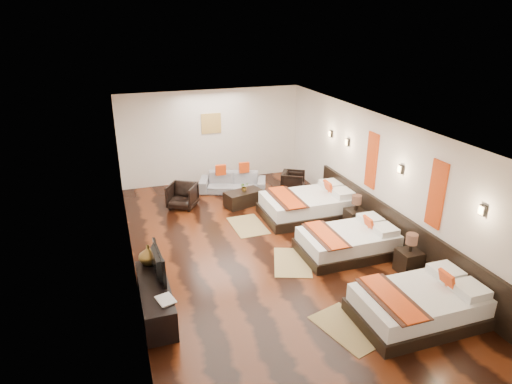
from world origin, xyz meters
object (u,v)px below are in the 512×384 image
object	(u,v)px
coffee_table	(243,198)
bed_near	(420,305)
bed_mid	(349,242)
nightstand_b	(355,217)
sofa	(233,183)
armchair_left	(182,196)
bed_far	(309,205)
nightstand_a	(409,259)
book	(158,303)
figurine	(148,255)
tv	(154,263)
armchair_right	(293,181)
tv_console	(156,299)
table_plant	(244,187)

from	to	relation	value
coffee_table	bed_near	bearing A→B (deg)	-76.19
bed_mid	nightstand_b	distance (m)	1.26
sofa	coffee_table	world-z (taller)	sofa
armchair_left	coffee_table	distance (m)	1.63
armchair_left	bed_far	bearing A→B (deg)	2.56
bed_near	sofa	world-z (taller)	bed_near
bed_far	nightstand_a	size ratio (longest dim) A/B	2.76
bed_near	book	distance (m)	4.34
figurine	sofa	xyz separation A→B (m)	(2.82, 4.31, -0.46)
bed_near	armchair_left	bearing A→B (deg)	116.36
bed_near	coffee_table	xyz separation A→B (m)	(-1.38, 5.61, -0.08)
book	nightstand_b	bearing A→B (deg)	25.28
tv	figurine	size ratio (longest dim) A/B	2.43
bed_far	bed_mid	bearing A→B (deg)	-90.10
bed_near	armchair_right	distance (m)	6.15
bed_far	armchair_left	size ratio (longest dim) A/B	3.26
bed_mid	nightstand_a	size ratio (longest dim) A/B	2.44
book	bed_mid	bearing A→B (deg)	17.51
bed_near	sofa	xyz separation A→B (m)	(-1.38, 6.66, -0.00)
figurine	armchair_right	bearing A→B (deg)	40.17
nightstand_a	coffee_table	distance (m)	4.79
bed_far	nightstand_a	bearing A→B (deg)	-76.37
bed_near	nightstand_a	world-z (taller)	nightstand_a
nightstand_a	armchair_left	size ratio (longest dim) A/B	1.18
tv_console	sofa	xyz separation A→B (m)	(2.82, 5.06, 0.00)
bed_mid	tv_console	size ratio (longest dim) A/B	1.15
bed_far	tv_console	bearing A→B (deg)	-146.46
nightstand_b	armchair_left	distance (m)	4.53
nightstand_b	coffee_table	size ratio (longest dim) A/B	0.86
nightstand_a	armchair_right	size ratio (longest dim) A/B	1.31
nightstand_a	figurine	world-z (taller)	figurine
bed_mid	nightstand_a	xyz separation A→B (m)	(0.75, -1.07, 0.03)
bed_near	armchair_left	xyz separation A→B (m)	(-2.97, 5.99, 0.04)
bed_far	book	world-z (taller)	bed_far
nightstand_b	armchair_right	xyz separation A→B (m)	(-0.44, 2.75, -0.01)
bed_far	nightstand_a	world-z (taller)	bed_far
tv	sofa	xyz separation A→B (m)	(2.77, 4.79, -0.54)
tv	sofa	bearing A→B (deg)	-33.58
bed_near	nightstand_a	xyz separation A→B (m)	(0.75, 1.32, 0.01)
armchair_left	table_plant	world-z (taller)	armchair_left
armchair_left	bed_near	bearing A→B (deg)	-32.80
tv	armchair_right	xyz separation A→B (m)	(4.45, 4.27, -0.52)
bed_far	armchair_right	bearing A→B (deg)	80.29
bed_mid	sofa	distance (m)	4.50
bed_far	nightstand_b	xyz separation A→B (m)	(0.75, -1.00, -0.00)
armchair_right	table_plant	distance (m)	1.74
bed_far	table_plant	bearing A→B (deg)	137.36
tv	figurine	xyz separation A→B (m)	(-0.05, 0.48, -0.08)
sofa	nightstand_b	bearing A→B (deg)	-36.43
book	nightstand_a	bearing A→B (deg)	2.98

